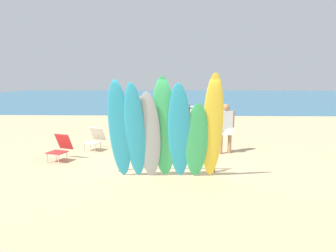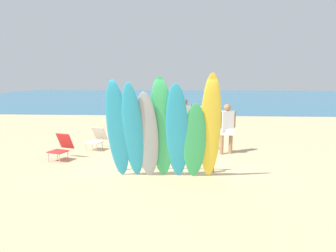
{
  "view_description": "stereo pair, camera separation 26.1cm",
  "coord_description": "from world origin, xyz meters",
  "px_view_note": "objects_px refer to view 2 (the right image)",
  "views": [
    {
      "loc": [
        0.29,
        -7.92,
        2.55
      ],
      "look_at": [
        0.0,
        1.19,
        1.08
      ],
      "focal_mm": 32.3,
      "sensor_mm": 36.0,
      "label": 1
    },
    {
      "loc": [
        0.55,
        -7.91,
        2.55
      ],
      "look_at": [
        0.0,
        1.19,
        1.08
      ],
      "focal_mm": 32.3,
      "sensor_mm": 36.0,
      "label": 2
    }
  ],
  "objects_px": {
    "beachgoer_midbeach": "(184,118)",
    "surfboard_teal_1": "(133,132)",
    "surfboard_teal_0": "(118,131)",
    "surfboard_grey_2": "(147,136)",
    "beachgoer_near_rack": "(144,110)",
    "beach_chair_red": "(62,146)",
    "surfboard_rack": "(165,151)",
    "beachgoer_strolling": "(194,127)",
    "surfboard_teal_4": "(177,133)",
    "surfboard_green_3": "(162,129)",
    "surfboard_green_5": "(195,142)",
    "beachgoer_by_water": "(227,125)",
    "surfboard_yellow_6": "(210,128)",
    "distant_boat": "(189,107)",
    "beach_chair_blue": "(97,138)"
  },
  "relations": [
    {
      "from": "surfboard_green_5",
      "to": "distant_boat",
      "type": "bearing_deg",
      "value": 88.24
    },
    {
      "from": "beachgoer_near_rack",
      "to": "surfboard_green_3",
      "type": "bearing_deg",
      "value": -101.72
    },
    {
      "from": "surfboard_teal_1",
      "to": "surfboard_yellow_6",
      "type": "bearing_deg",
      "value": 3.66
    },
    {
      "from": "beachgoer_by_water",
      "to": "beach_chair_red",
      "type": "bearing_deg",
      "value": 169.46
    },
    {
      "from": "beachgoer_midbeach",
      "to": "surfboard_teal_1",
      "type": "bearing_deg",
      "value": -136.2
    },
    {
      "from": "beachgoer_near_rack",
      "to": "beach_chair_red",
      "type": "xyz_separation_m",
      "value": [
        -1.73,
        -6.0,
        -0.51
      ]
    },
    {
      "from": "beachgoer_near_rack",
      "to": "beach_chair_red",
      "type": "height_order",
      "value": "beachgoer_near_rack"
    },
    {
      "from": "surfboard_teal_0",
      "to": "beachgoer_midbeach",
      "type": "xyz_separation_m",
      "value": [
        1.61,
        4.27,
        -0.25
      ]
    },
    {
      "from": "beachgoer_midbeach",
      "to": "beachgoer_by_water",
      "type": "xyz_separation_m",
      "value": [
        1.42,
        -1.49,
        -0.03
      ]
    },
    {
      "from": "surfboard_rack",
      "to": "beachgoer_near_rack",
      "type": "xyz_separation_m",
      "value": [
        -1.59,
        7.07,
        0.35
      ]
    },
    {
      "from": "surfboard_green_3",
      "to": "surfboard_yellow_6",
      "type": "height_order",
      "value": "surfboard_yellow_6"
    },
    {
      "from": "beachgoer_strolling",
      "to": "surfboard_teal_1",
      "type": "bearing_deg",
      "value": -129.41
    },
    {
      "from": "surfboard_green_5",
      "to": "beachgoer_strolling",
      "type": "distance_m",
      "value": 2.91
    },
    {
      "from": "surfboard_teal_1",
      "to": "beachgoer_near_rack",
      "type": "distance_m",
      "value": 7.84
    },
    {
      "from": "surfboard_rack",
      "to": "beach_chair_blue",
      "type": "distance_m",
      "value": 3.63
    },
    {
      "from": "surfboard_green_5",
      "to": "beachgoer_by_water",
      "type": "relative_size",
      "value": 1.21
    },
    {
      "from": "surfboard_grey_2",
      "to": "beach_chair_blue",
      "type": "height_order",
      "value": "surfboard_grey_2"
    },
    {
      "from": "surfboard_green_5",
      "to": "beachgoer_midbeach",
      "type": "distance_m",
      "value": 4.21
    },
    {
      "from": "surfboard_teal_4",
      "to": "beachgoer_by_water",
      "type": "bearing_deg",
      "value": 64.49
    },
    {
      "from": "surfboard_teal_0",
      "to": "distant_boat",
      "type": "distance_m",
      "value": 17.65
    },
    {
      "from": "surfboard_teal_0",
      "to": "beach_chair_blue",
      "type": "bearing_deg",
      "value": 116.67
    },
    {
      "from": "surfboard_green_3",
      "to": "beachgoer_strolling",
      "type": "bearing_deg",
      "value": 76.65
    },
    {
      "from": "surfboard_green_5",
      "to": "beach_chair_red",
      "type": "height_order",
      "value": "surfboard_green_5"
    },
    {
      "from": "surfboard_yellow_6",
      "to": "beachgoer_near_rack",
      "type": "distance_m",
      "value": 8.23
    },
    {
      "from": "surfboard_teal_0",
      "to": "beachgoer_near_rack",
      "type": "height_order",
      "value": "surfboard_teal_0"
    },
    {
      "from": "surfboard_rack",
      "to": "beachgoer_strolling",
      "type": "relative_size",
      "value": 1.77
    },
    {
      "from": "surfboard_green_5",
      "to": "beachgoer_midbeach",
      "type": "height_order",
      "value": "surfboard_green_5"
    },
    {
      "from": "surfboard_grey_2",
      "to": "beach_chair_red",
      "type": "height_order",
      "value": "surfboard_grey_2"
    },
    {
      "from": "beach_chair_red",
      "to": "distant_boat",
      "type": "distance_m",
      "value": 16.27
    },
    {
      "from": "surfboard_teal_4",
      "to": "beachgoer_near_rack",
      "type": "height_order",
      "value": "surfboard_teal_4"
    },
    {
      "from": "beachgoer_near_rack",
      "to": "beach_chair_blue",
      "type": "height_order",
      "value": "beachgoer_near_rack"
    },
    {
      "from": "beach_chair_blue",
      "to": "distant_boat",
      "type": "distance_m",
      "value": 14.72
    },
    {
      "from": "surfboard_teal_4",
      "to": "surfboard_green_3",
      "type": "bearing_deg",
      "value": 176.37
    },
    {
      "from": "surfboard_teal_0",
      "to": "surfboard_green_5",
      "type": "distance_m",
      "value": 1.91
    },
    {
      "from": "surfboard_rack",
      "to": "surfboard_green_5",
      "type": "bearing_deg",
      "value": -39.31
    },
    {
      "from": "surfboard_yellow_6",
      "to": "beachgoer_strolling",
      "type": "bearing_deg",
      "value": 96.94
    },
    {
      "from": "surfboard_green_3",
      "to": "surfboard_teal_1",
      "type": "bearing_deg",
      "value": -171.27
    },
    {
      "from": "beach_chair_red",
      "to": "surfboard_grey_2",
      "type": "bearing_deg",
      "value": -12.37
    },
    {
      "from": "surfboard_grey_2",
      "to": "surfboard_green_5",
      "type": "height_order",
      "value": "surfboard_grey_2"
    },
    {
      "from": "surfboard_green_5",
      "to": "beachgoer_strolling",
      "type": "bearing_deg",
      "value": 87.21
    },
    {
      "from": "surfboard_teal_1",
      "to": "surfboard_yellow_6",
      "type": "xyz_separation_m",
      "value": [
        1.88,
        0.03,
        0.11
      ]
    },
    {
      "from": "surfboard_yellow_6",
      "to": "beachgoer_by_water",
      "type": "distance_m",
      "value": 2.9
    },
    {
      "from": "surfboard_teal_0",
      "to": "surfboard_grey_2",
      "type": "xyz_separation_m",
      "value": [
        0.71,
        0.04,
        -0.14
      ]
    },
    {
      "from": "beach_chair_red",
      "to": "beachgoer_by_water",
      "type": "bearing_deg",
      "value": 29.41
    },
    {
      "from": "surfboard_green_5",
      "to": "surfboard_teal_0",
      "type": "bearing_deg",
      "value": -179.64
    },
    {
      "from": "beachgoer_midbeach",
      "to": "surfboard_teal_4",
      "type": "bearing_deg",
      "value": -122.21
    },
    {
      "from": "surfboard_teal_0",
      "to": "surfboard_teal_4",
      "type": "height_order",
      "value": "surfboard_teal_0"
    },
    {
      "from": "surfboard_teal_0",
      "to": "surfboard_green_5",
      "type": "relative_size",
      "value": 1.27
    },
    {
      "from": "beachgoer_by_water",
      "to": "beach_chair_red",
      "type": "distance_m",
      "value": 5.35
    },
    {
      "from": "distant_boat",
      "to": "surfboard_green_3",
      "type": "bearing_deg",
      "value": -92.63
    }
  ]
}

